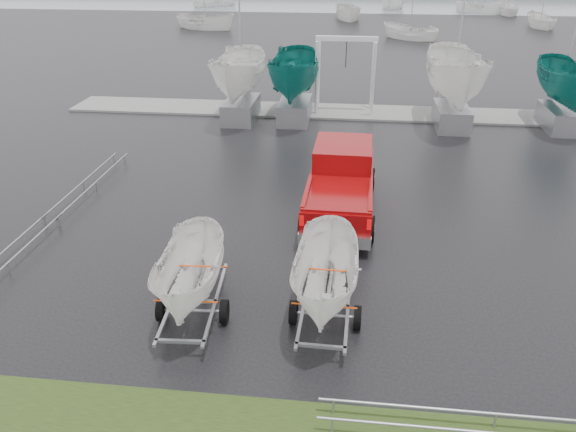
{
  "coord_description": "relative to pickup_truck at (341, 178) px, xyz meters",
  "views": [
    {
      "loc": [
        0.87,
        -17.81,
        8.72
      ],
      "look_at": [
        -0.89,
        -2.72,
        1.2
      ],
      "focal_mm": 35.0,
      "sensor_mm": 36.0,
      "label": 1
    }
  ],
  "objects": [
    {
      "name": "ground_plane",
      "position": [
        -0.62,
        -0.63,
        -1.12
      ],
      "size": [
        120.0,
        120.0,
        0.0
      ],
      "primitive_type": "plane",
      "color": "black",
      "rests_on": "ground"
    },
    {
      "name": "dock",
      "position": [
        -0.62,
        12.37,
        -1.07
      ],
      "size": [
        30.0,
        3.0,
        0.12
      ],
      "primitive_type": "cube",
      "color": "gray",
      "rests_on": "ground"
    },
    {
      "name": "pickup_truck",
      "position": [
        0.0,
        0.0,
        0.0
      ],
      "size": [
        2.51,
        6.53,
        2.16
      ],
      "rotation": [
        0.0,
        0.0,
        -0.02
      ],
      "color": "maroon",
      "rests_on": "ground"
    },
    {
      "name": "trailer_hitched",
      "position": [
        -0.15,
        -6.77,
        1.49
      ],
      "size": [
        1.79,
        3.62,
        4.81
      ],
      "rotation": [
        0.0,
        0.0,
        -0.02
      ],
      "color": "gray",
      "rests_on": "ground"
    },
    {
      "name": "trailer_parked",
      "position": [
        -3.49,
        -6.97,
        1.36
      ],
      "size": [
        1.82,
        3.67,
        4.57
      ],
      "rotation": [
        0.0,
        0.0,
        0.07
      ],
      "color": "gray",
      "rests_on": "ground"
    },
    {
      "name": "boat_hoist",
      "position": [
        -0.21,
        12.37,
        1.55
      ],
      "size": [
        3.3,
        2.18,
        4.12
      ],
      "color": "silver",
      "rests_on": "ground"
    },
    {
      "name": "keelboat_0",
      "position": [
        -5.62,
        10.37,
        2.89
      ],
      "size": [
        2.52,
        3.2,
        10.7
      ],
      "color": "gray",
      "rests_on": "ground"
    },
    {
      "name": "keelboat_1",
      "position": [
        -2.76,
        10.57,
        2.88
      ],
      "size": [
        2.52,
        3.2,
        7.81
      ],
      "color": "gray",
      "rests_on": "ground"
    },
    {
      "name": "keelboat_2",
      "position": [
        5.33,
        10.37,
        3.38
      ],
      "size": [
        2.83,
        3.2,
        11.01
      ],
      "color": "gray",
      "rests_on": "ground"
    },
    {
      "name": "keelboat_3",
      "position": [
        10.78,
        10.67,
        2.59
      ],
      "size": [
        2.35,
        3.2,
        10.51
      ],
      "color": "gray",
      "rests_on": "ground"
    },
    {
      "name": "mast_rack_0",
      "position": [
        -9.62,
        0.37,
        -0.77
      ],
      "size": [
        0.56,
        6.5,
        0.06
      ],
      "rotation": [
        0.0,
        0.0,
        1.57
      ],
      "color": "gray",
      "rests_on": "ground"
    },
    {
      "name": "mast_rack_2",
      "position": [
        3.38,
        -10.13,
        -0.77
      ],
      "size": [
        7.0,
        0.56,
        0.06
      ],
      "color": "gray",
      "rests_on": "ground"
    },
    {
      "name": "moored_boat_0",
      "position": [
        -15.87,
        43.23,
        -1.12
      ],
      "size": [
        3.36,
        3.31,
        11.53
      ],
      "rotation": [
        0.0,
        0.0,
        1.29
      ],
      "color": "white",
      "rests_on": "ground"
    },
    {
      "name": "moored_boat_1",
      "position": [
        -0.77,
        53.18,
        -1.12
      ],
      "size": [
        3.15,
        3.21,
        11.72
      ],
      "rotation": [
        0.0,
        0.0,
        0.13
      ],
      "color": "white",
      "rests_on": "ground"
    },
    {
      "name": "moored_boat_2",
      "position": [
        5.42,
        38.75,
        -1.12
      ],
      "size": [
        3.05,
        3.03,
        10.92
      ],
      "rotation": [
        0.0,
        0.0,
        4.19
      ],
      "color": "white",
      "rests_on": "ground"
    },
    {
      "name": "moored_boat_3",
      "position": [
        20.18,
        48.52,
        -1.12
      ],
      "size": [
        2.38,
        2.44,
        11.03
      ],
      "rotation": [
        0.0,
        0.0,
        3.19
      ],
      "color": "white",
      "rests_on": "ground"
    },
    {
      "name": "moored_boat_4",
      "position": [
        -20.21,
        66.14,
        -1.12
      ],
      "size": [
        3.89,
        3.88,
        11.64
      ],
      "rotation": [
        0.0,
        0.0,
        2.21
      ],
      "color": "white",
      "rests_on": "ground"
    },
    {
      "name": "moored_boat_5",
      "position": [
        5.23,
        66.76,
        -1.12
      ],
      "size": [
        3.48,
        3.54,
        11.89
      ],
      "rotation": [
        0.0,
        0.0,
        2.94
      ],
      "color": "white",
      "rests_on": "ground"
    },
    {
      "name": "moored_boat_6",
      "position": [
        16.33,
        61.96,
        -1.12
      ],
      "size": [
        3.1,
        3.05,
        11.31
      ],
      "rotation": [
        0.0,
        0.0,
        1.32
      ],
      "color": "white",
      "rests_on": "ground"
    },
    {
      "name": "moored_boat_7",
      "position": [
        19.45,
        60.01,
        -1.12
      ],
      "size": [
        2.43,
        2.48,
        10.85
      ],
      "rotation": [
        0.0,
        0.0,
        3.0
      ],
      "color": "white",
      "rests_on": "ground"
    }
  ]
}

